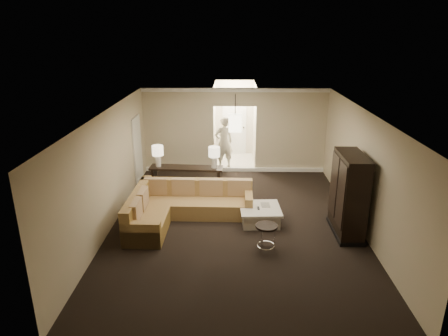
{
  "coord_description": "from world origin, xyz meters",
  "views": [
    {
      "loc": [
        -0.1,
        -8.81,
        4.57
      ],
      "look_at": [
        -0.3,
        1.2,
        1.07
      ],
      "focal_mm": 32.0,
      "sensor_mm": 36.0,
      "label": 1
    }
  ],
  "objects_px": {
    "armoire": "(348,197)",
    "person": "(224,140)",
    "coffee_table": "(260,215)",
    "console_table": "(187,178)",
    "sectional_sofa": "(180,207)",
    "drink_table": "(266,232)"
  },
  "relations": [
    {
      "from": "armoire",
      "to": "console_table",
      "type": "bearing_deg",
      "value": 149.7
    },
    {
      "from": "coffee_table",
      "to": "sectional_sofa",
      "type": "bearing_deg",
      "value": 176.77
    },
    {
      "from": "coffee_table",
      "to": "console_table",
      "type": "distance_m",
      "value": 2.73
    },
    {
      "from": "coffee_table",
      "to": "drink_table",
      "type": "height_order",
      "value": "drink_table"
    },
    {
      "from": "armoire",
      "to": "person",
      "type": "xyz_separation_m",
      "value": [
        -2.95,
        4.63,
        0.07
      ]
    },
    {
      "from": "sectional_sofa",
      "to": "armoire",
      "type": "height_order",
      "value": "armoire"
    },
    {
      "from": "console_table",
      "to": "drink_table",
      "type": "xyz_separation_m",
      "value": [
        2.06,
        -3.15,
        -0.05
      ]
    },
    {
      "from": "coffee_table",
      "to": "person",
      "type": "xyz_separation_m",
      "value": [
        -0.98,
        4.12,
        0.8
      ]
    },
    {
      "from": "console_table",
      "to": "person",
      "type": "distance_m",
      "value": 2.58
    },
    {
      "from": "sectional_sofa",
      "to": "console_table",
      "type": "xyz_separation_m",
      "value": [
        -0.03,
        1.71,
        0.13
      ]
    },
    {
      "from": "sectional_sofa",
      "to": "armoire",
      "type": "relative_size",
      "value": 1.53
    },
    {
      "from": "person",
      "to": "sectional_sofa",
      "type": "bearing_deg",
      "value": 51.56
    },
    {
      "from": "coffee_table",
      "to": "console_table",
      "type": "xyz_separation_m",
      "value": [
        -2.02,
        1.82,
        0.28
      ]
    },
    {
      "from": "coffee_table",
      "to": "armoire",
      "type": "bearing_deg",
      "value": -14.45
    },
    {
      "from": "sectional_sofa",
      "to": "armoire",
      "type": "distance_m",
      "value": 4.06
    },
    {
      "from": "coffee_table",
      "to": "console_table",
      "type": "height_order",
      "value": "console_table"
    },
    {
      "from": "coffee_table",
      "to": "armoire",
      "type": "distance_m",
      "value": 2.16
    },
    {
      "from": "console_table",
      "to": "person",
      "type": "xyz_separation_m",
      "value": [
        1.04,
        2.3,
        0.52
      ]
    },
    {
      "from": "drink_table",
      "to": "person",
      "type": "distance_m",
      "value": 5.57
    },
    {
      "from": "person",
      "to": "coffee_table",
      "type": "bearing_deg",
      "value": 79.09
    },
    {
      "from": "armoire",
      "to": "drink_table",
      "type": "bearing_deg",
      "value": -157.04
    },
    {
      "from": "console_table",
      "to": "person",
      "type": "height_order",
      "value": "person"
    }
  ]
}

